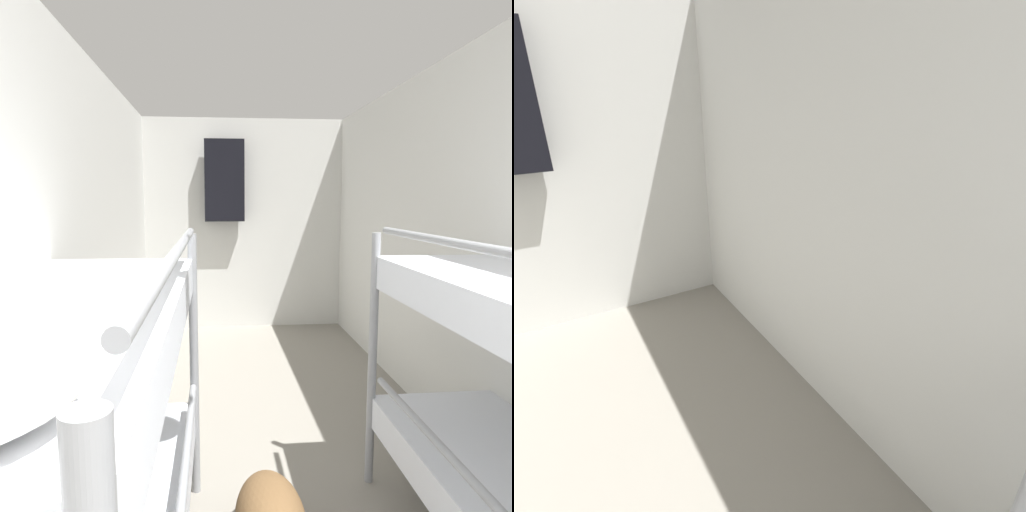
# 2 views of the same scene
# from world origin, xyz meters

# --- Properties ---
(wall_left) EXTENTS (0.06, 5.58, 2.40)m
(wall_left) POSITION_xyz_m (-1.16, 2.73, 1.20)
(wall_left) COLOR silver
(wall_left) RESTS_ON ground_plane
(wall_right) EXTENTS (0.06, 5.58, 2.40)m
(wall_right) POSITION_xyz_m (1.16, 2.73, 1.20)
(wall_right) COLOR silver
(wall_right) RESTS_ON ground_plane
(wall_back) EXTENTS (2.38, 0.06, 2.40)m
(wall_back) POSITION_xyz_m (0.00, 5.49, 1.20)
(wall_back) COLOR silver
(wall_back) RESTS_ON ground_plane
(bunk_stack_left_near) EXTENTS (0.69, 1.89, 1.37)m
(bunk_stack_left_near) POSITION_xyz_m (-0.79, 1.44, 0.78)
(bunk_stack_left_near) COLOR gray
(bunk_stack_left_near) RESTS_ON ground_plane
(hanging_coat) EXTENTS (0.44, 0.12, 0.90)m
(hanging_coat) POSITION_xyz_m (-0.23, 5.34, 1.70)
(hanging_coat) COLOR black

